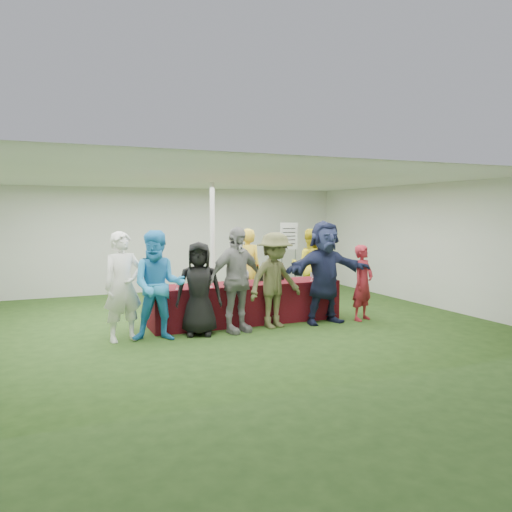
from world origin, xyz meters
name	(u,v)px	position (x,y,z in m)	size (l,w,h in m)	color
ground	(208,321)	(0.00, 0.00, 0.00)	(60.00, 60.00, 0.00)	#284719
tent	(212,246)	(0.50, 1.20, 1.35)	(10.00, 10.00, 10.00)	white
serving_table	(246,303)	(0.64, -0.36, 0.38)	(3.60, 0.80, 0.75)	#55070B
wine_bottles	(270,274)	(1.20, -0.23, 0.87)	(0.60, 0.15, 0.32)	black
wine_glasses	(227,280)	(0.16, -0.63, 0.86)	(2.72, 0.13, 0.16)	silver
water_bottle	(247,277)	(0.69, -0.28, 0.85)	(0.07, 0.07, 0.23)	silver
bar_towel	(320,277)	(2.26, -0.31, 0.77)	(0.25, 0.18, 0.03)	white
dump_bucket	(328,275)	(2.28, -0.58, 0.84)	(0.21, 0.21, 0.18)	slate
wine_list_sign	(289,241)	(3.09, 2.71, 1.32)	(0.50, 0.03, 1.80)	slate
staff_pourer	(247,269)	(1.18, 0.93, 0.86)	(0.63, 0.41, 1.72)	yellow
staff_back	(309,266)	(2.77, 1.02, 0.85)	(0.82, 0.64, 1.70)	yellow
customer_0	(123,287)	(-1.68, -0.84, 0.88)	(0.64, 0.42, 1.77)	white
customer_1	(158,286)	(-1.15, -1.03, 0.89)	(0.87, 0.68, 1.78)	#2993DD
customer_2	(199,289)	(-0.45, -0.95, 0.79)	(0.77, 0.50, 1.58)	black
customer_3	(236,280)	(0.20, -1.01, 0.91)	(1.07, 0.45, 1.83)	gray
customer_4	(275,280)	(0.96, -0.95, 0.86)	(1.11, 0.64, 1.71)	brown
customer_5	(325,272)	(1.97, -0.99, 0.96)	(1.78, 0.57, 1.92)	#1E2445
customer_6	(363,283)	(2.78, -1.05, 0.73)	(0.53, 0.35, 1.45)	maroon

